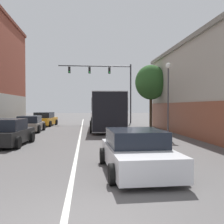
% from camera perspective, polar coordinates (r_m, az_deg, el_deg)
% --- Properties ---
extents(lane_center_line, '(0.14, 44.70, 0.01)m').
position_cam_1_polar(lane_center_line, '(20.84, -6.85, -4.60)').
color(lane_center_line, silver).
rests_on(lane_center_line, ground_plane).
extents(bus, '(3.20, 10.95, 3.24)m').
position_cam_1_polar(bus, '(24.04, -1.20, 0.52)').
color(bus, '#B7B7BC').
rests_on(bus, ground_plane).
extents(hatchback_foreground, '(2.27, 4.37, 1.34)m').
position_cam_1_polar(hatchback_foreground, '(8.69, 5.36, -8.59)').
color(hatchback_foreground, silver).
rests_on(hatchback_foreground, ground_plane).
extents(parked_car_left_near, '(2.45, 4.74, 1.48)m').
position_cam_1_polar(parked_car_left_near, '(29.39, -14.43, -1.57)').
color(parked_car_left_near, orange).
rests_on(parked_car_left_near, ground_plane).
extents(parked_car_left_mid, '(2.36, 4.15, 1.45)m').
position_cam_1_polar(parked_car_left_mid, '(15.27, -21.86, -4.26)').
color(parked_car_left_mid, black).
rests_on(parked_car_left_mid, ground_plane).
extents(parked_car_left_far, '(2.06, 3.93, 1.33)m').
position_cam_1_polar(parked_car_left_far, '(22.89, -17.40, -2.53)').
color(parked_car_left_far, slate).
rests_on(parked_car_left_far, ground_plane).
extents(traffic_signal_gantry, '(9.21, 0.36, 7.48)m').
position_cam_1_polar(traffic_signal_gantry, '(33.36, -0.91, 7.18)').
color(traffic_signal_gantry, black).
rests_on(traffic_signal_gantry, ground_plane).
extents(street_lamp, '(0.39, 0.39, 5.05)m').
position_cam_1_polar(street_lamp, '(18.06, 12.14, 4.99)').
color(street_lamp, '#47474C').
rests_on(street_lamp, ground_plane).
extents(street_tree_near, '(3.01, 2.71, 6.08)m').
position_cam_1_polar(street_tree_near, '(25.42, 8.46, 6.37)').
color(street_tree_near, '#3D2D1E').
rests_on(street_tree_near, ground_plane).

